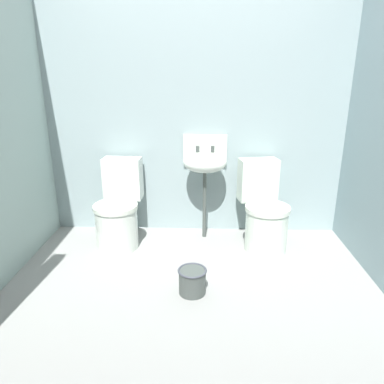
# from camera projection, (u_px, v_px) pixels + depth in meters

# --- Properties ---
(ground_plane) EXTENTS (3.25, 2.77, 0.08)m
(ground_plane) POSITION_uv_depth(u_px,v_px,m) (191.00, 300.00, 2.65)
(ground_plane) COLOR gray
(wall_back) EXTENTS (3.25, 0.10, 2.47)m
(wall_back) POSITION_uv_depth(u_px,v_px,m) (195.00, 107.00, 3.41)
(wall_back) COLOR #92A7A9
(wall_back) RESTS_ON ground
(toilet_left) EXTENTS (0.42, 0.61, 0.78)m
(toilet_left) POSITION_uv_depth(u_px,v_px,m) (119.00, 211.00, 3.34)
(toilet_left) COLOR silver
(toilet_left) RESTS_ON ground
(toilet_right) EXTENTS (0.48, 0.65, 0.78)m
(toilet_right) POSITION_uv_depth(u_px,v_px,m) (264.00, 213.00, 3.30)
(toilet_right) COLOR silver
(toilet_right) RESTS_ON ground
(sink) EXTENTS (0.42, 0.35, 0.99)m
(sink) POSITION_uv_depth(u_px,v_px,m) (205.00, 162.00, 3.36)
(sink) COLOR #474F4B
(sink) RESTS_ON ground
(bucket) EXTENTS (0.21, 0.21, 0.19)m
(bucket) POSITION_uv_depth(u_px,v_px,m) (192.00, 281.00, 2.63)
(bucket) COLOR #474F4B
(bucket) RESTS_ON ground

